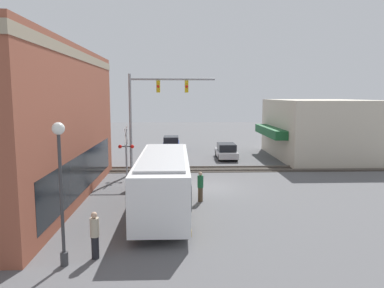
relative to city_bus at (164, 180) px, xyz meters
name	(u,v)px	position (x,y,z in m)	size (l,w,h in m)	color
ground_plane	(209,187)	(5.09, -2.80, -1.67)	(120.00, 120.00, 0.00)	#565659
shop_building	(320,129)	(16.72, -14.62, 1.15)	(12.11, 9.92, 5.64)	beige
city_bus	(164,180)	(0.00, 0.00, 0.00)	(10.01, 2.59, 3.03)	white
traffic_signal_gantry	(152,103)	(9.48, 1.20, 3.81)	(0.42, 6.54, 7.69)	gray
crossing_signal	(126,147)	(8.53, 3.09, 0.62)	(1.41, 1.18, 3.81)	gray
streetlamp	(61,182)	(-6.20, 3.35, 1.41)	(0.44, 0.44, 5.18)	#38383A
rail_track_near	(203,169)	(11.09, -2.80, -1.64)	(2.60, 60.00, 0.15)	#332D28
parked_car_silver	(226,152)	(16.22, -5.40, -0.98)	(4.29, 1.82, 1.50)	#B7B7BC
parked_car_blue	(171,144)	(22.42, 0.00, -0.96)	(4.43, 1.82, 1.53)	navy
pedestrian_near_bus	(200,186)	(1.76, -2.04, -0.78)	(0.34, 0.34, 1.75)	#473828
pedestrian_by_lamp	(95,235)	(-5.66, 2.35, -0.75)	(0.34, 0.34, 1.80)	black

